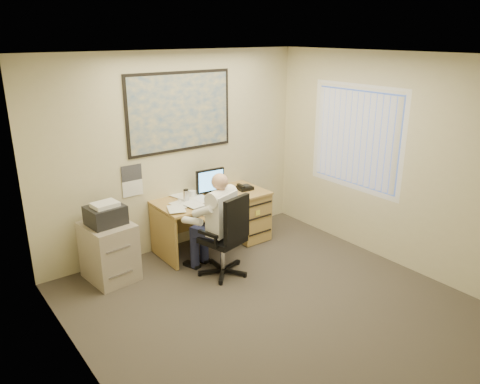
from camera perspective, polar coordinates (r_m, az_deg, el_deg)
room_shell at (r=4.68m, az=5.72°, el=-0.62°), size 4.00×4.50×2.70m
desk at (r=6.78m, az=-1.14°, el=-2.43°), size 1.60×0.97×1.10m
world_map at (r=6.36m, az=-7.30°, el=9.65°), size 1.56×0.03×1.06m
wall_calendar at (r=6.23m, az=-13.01°, el=1.36°), size 0.28×0.01×0.42m
window_blinds at (r=6.55m, az=13.92°, el=6.39°), size 0.06×1.40×1.30m
filing_cabinet at (r=5.96m, az=-15.72°, el=-6.39°), size 0.58×0.68×1.01m
office_chair at (r=5.87m, az=-1.96°, el=-7.35°), size 0.77×0.77×1.07m
person at (r=5.79m, az=-2.34°, el=-3.96°), size 0.76×0.90×1.32m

